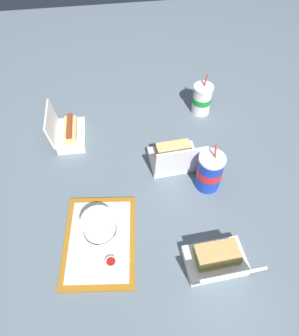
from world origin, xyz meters
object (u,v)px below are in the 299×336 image
food_tray (100,241)px  soda_cup_back (202,99)px  cake_container (99,225)px  clamshell_sandwich_corner (217,260)px  soda_cup_corner (210,172)px  plastic_fork (80,249)px  clamshell_hotdog_right (69,132)px  ketchup_cup (111,263)px  clamshell_sandwich_left (175,157)px

food_tray → soda_cup_back: 0.84m
cake_container → clamshell_sandwich_corner: bearing=-115.9°
cake_container → soda_cup_corner: (0.16, -0.45, 0.04)m
plastic_fork → clamshell_hotdog_right: bearing=-8.9°
soda_cup_back → clamshell_hotdog_right: bearing=98.8°
food_tray → soda_cup_corner: 0.50m
clamshell_sandwich_corner → soda_cup_back: bearing=-9.9°
plastic_fork → soda_cup_corner: (0.22, -0.53, 0.07)m
ketchup_cup → plastic_fork: bearing=56.0°
plastic_fork → soda_cup_corner: soda_cup_corner is taller
food_tray → clamshell_sandwich_left: size_ratio=1.82×
soda_cup_back → soda_cup_corner: (-0.45, 0.08, 0.01)m
ketchup_cup → soda_cup_corner: soda_cup_corner is taller
soda_cup_corner → clamshell_sandwich_corner: bearing=170.4°
cake_container → clamshell_sandwich_corner: clamshell_sandwich_corner is taller
soda_cup_corner → food_tray: bearing=113.4°
clamshell_hotdog_right → soda_cup_back: size_ratio=0.94×
ketchup_cup → soda_cup_back: size_ratio=0.19×
soda_cup_back → ketchup_cup: bearing=146.2°
clamshell_hotdog_right → clamshell_sandwich_left: clamshell_sandwich_left is taller
clamshell_sandwich_left → clamshell_sandwich_corner: bearing=-173.3°
food_tray → ketchup_cup: size_ratio=9.94×
soda_cup_corner → plastic_fork: bearing=112.9°
clamshell_hotdog_right → soda_cup_back: (0.10, -0.65, 0.04)m
clamshell_sandwich_left → soda_cup_corner: size_ratio=0.94×
cake_container → clamshell_hotdog_right: 0.52m
clamshell_hotdog_right → clamshell_sandwich_left: size_ratio=0.92×
clamshell_hotdog_right → soda_cup_back: 0.66m
cake_container → ketchup_cup: cake_container is taller
cake_container → clamshell_sandwich_corner: 0.44m
cake_container → plastic_fork: bearing=132.0°
soda_cup_back → soda_cup_corner: 0.46m
clamshell_hotdog_right → plastic_fork: bearing=-176.0°
cake_container → clamshell_sandwich_left: (0.29, -0.34, -0.00)m
clamshell_hotdog_right → soda_cup_corner: 0.67m
clamshell_sandwich_corner → clamshell_hotdog_right: bearing=36.2°
clamshell_sandwich_corner → soda_cup_corner: bearing=-9.6°
cake_container → ketchup_cup: size_ratio=3.13×
plastic_fork → clamshell_hotdog_right: 0.57m
food_tray → cake_container: (0.04, -0.00, 0.04)m
clamshell_sandwich_corner → cake_container: bearing=64.1°
plastic_fork → soda_cup_back: 0.91m
plastic_fork → clamshell_hotdog_right: clamshell_hotdog_right is taller
cake_container → ketchup_cup: 0.15m
plastic_fork → clamshell_sandwich_corner: size_ratio=0.50×
food_tray → ketchup_cup: ketchup_cup is taller
plastic_fork → clamshell_sandwich_left: clamshell_sandwich_left is taller
ketchup_cup → soda_cup_corner: size_ratio=0.17×
soda_cup_back → clamshell_sandwich_corner: bearing=170.1°
clamshell_sandwich_corner → plastic_fork: bearing=75.2°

